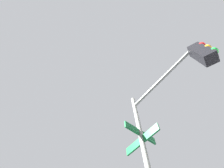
{
  "coord_description": "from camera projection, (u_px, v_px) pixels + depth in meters",
  "views": [
    {
      "loc": [
        -3.78,
        -6.67,
        1.66
      ],
      "look_at": [
        -5.29,
        -7.55,
        4.95
      ],
      "focal_mm": 24.2,
      "sensor_mm": 36.0,
      "label": 1
    }
  ],
  "objects": [
    {
      "name": "traffic_signal_near",
      "position": [
        175.0,
        113.0,
        3.17
      ],
      "size": [
        1.5,
        2.87,
        5.94
      ],
      "color": "slate",
      "rests_on": "ground_plane"
    }
  ]
}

